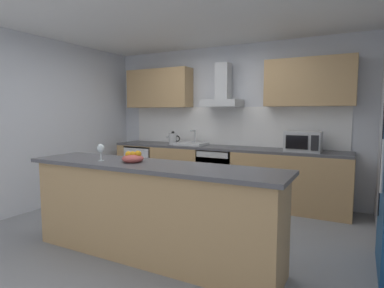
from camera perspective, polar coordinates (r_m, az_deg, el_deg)
name	(u,v)px	position (r m, az deg, el deg)	size (l,w,h in m)	color
ground	(171,231)	(4.13, -3.70, -15.31)	(5.52, 4.82, 0.02)	gray
ceiling	(170,14)	(4.02, -3.95, 22.16)	(5.52, 4.82, 0.02)	white
wall_back	(230,122)	(5.63, 6.81, 3.93)	(5.52, 0.12, 2.60)	silver
wall_left	(43,123)	(5.45, -25.08, 3.38)	(0.12, 4.82, 2.60)	silver
backsplash_tile	(228,126)	(5.57, 6.54, 3.19)	(3.84, 0.02, 0.66)	white
counter_back	(221,173)	(5.37, 5.24, -5.27)	(3.98, 0.60, 0.90)	tan
counter_island	(150,210)	(3.29, -7.44, -11.71)	(2.74, 0.64, 0.96)	tan
upper_cabinets	(225,86)	(5.43, 6.00, 10.32)	(3.92, 0.32, 0.70)	tan
oven	(219,173)	(5.36, 4.82, -5.18)	(0.60, 0.62, 0.80)	slate
refrigerator	(146,168)	(6.10, -8.31, -4.23)	(0.58, 0.60, 0.85)	white
microwave	(303,141)	(4.89, 19.26, 0.45)	(0.50, 0.38, 0.30)	#B7BABC
sink	(192,144)	(5.52, -0.08, 0.07)	(0.50, 0.40, 0.26)	silver
kettle	(173,139)	(5.65, -3.41, 0.97)	(0.29, 0.15, 0.24)	#B7BABC
range_hood	(223,93)	(5.39, 5.49, 9.05)	(0.62, 0.45, 0.72)	#B7BABC
wine_glass	(101,149)	(3.47, -16.00, -0.88)	(0.08, 0.08, 0.18)	silver
fruit_bowl	(133,158)	(3.31, -10.52, -2.47)	(0.22, 0.22, 0.13)	#B24C47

